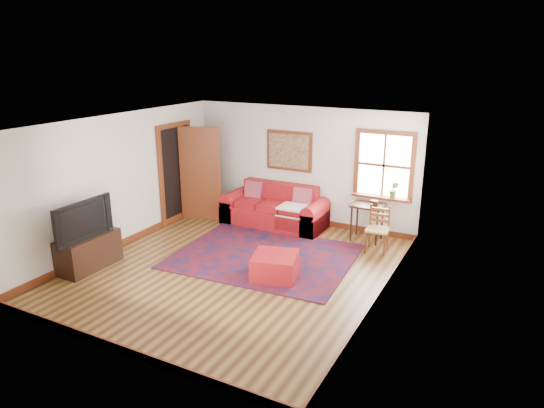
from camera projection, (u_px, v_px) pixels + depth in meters
The scene contains 13 objects.
ground at pixel (235, 269), 8.32m from camera, with size 5.50×5.50×0.00m, color #402711.
room_envelope at pixel (233, 175), 7.84m from camera, with size 5.04×5.54×2.52m.
window at pixel (385, 173), 9.43m from camera, with size 1.18×0.20×1.38m.
doorway at pixel (191, 172), 10.48m from camera, with size 0.89×1.08×2.14m.
framed_artwork at pixel (289, 151), 10.28m from camera, with size 1.05×0.07×0.85m.
persian_rug at pixel (264, 256), 8.82m from camera, with size 3.13×2.51×0.02m, color #5E0D11.
red_leather_sofa at pixel (275, 212), 10.38m from camera, with size 2.21×0.91×0.87m.
red_ottoman at pixel (275, 266), 7.95m from camera, with size 0.70×0.70×0.40m, color maroon.
side_table at pixel (367, 211), 9.42m from camera, with size 0.61×0.46×0.73m.
ladder_back_chair at pixel (378, 227), 8.96m from camera, with size 0.43×0.41×0.86m.
media_cabinet at pixel (89, 252), 8.28m from camera, with size 0.49×1.08×0.59m, color black.
television at pixel (79, 219), 7.96m from camera, with size 1.16×0.15×0.67m, color black.
candle_hurricane at pixel (108, 223), 8.52m from camera, with size 0.12×0.12×0.18m.
Camera 1 is at (4.08, -6.45, 3.56)m, focal length 32.00 mm.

